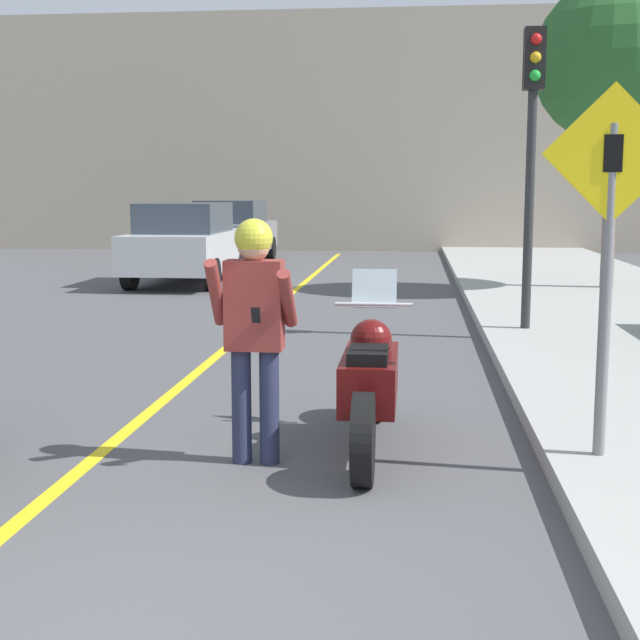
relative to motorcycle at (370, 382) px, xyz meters
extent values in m
cube|color=yellow|center=(-1.97, 2.93, -0.50)|extent=(0.12, 36.00, 0.01)
cube|color=#B2A38E|center=(-1.37, 22.93, 3.29)|extent=(28.00, 1.20, 7.60)
cylinder|color=black|center=(0.00, -0.86, -0.19)|extent=(0.14, 0.62, 0.62)
cylinder|color=black|center=(0.00, 0.84, -0.19)|extent=(0.14, 0.62, 0.62)
cube|color=#510C0C|center=(0.00, -0.01, 0.04)|extent=(0.40, 1.17, 0.36)
sphere|color=#510C0C|center=(0.00, 0.15, 0.30)|extent=(0.32, 0.32, 0.32)
cube|color=black|center=(0.00, -0.28, 0.26)|extent=(0.28, 0.48, 0.10)
cylinder|color=silver|center=(0.00, 0.58, 0.52)|extent=(0.62, 0.03, 0.03)
cube|color=silver|center=(0.00, 0.65, 0.64)|extent=(0.36, 0.12, 0.31)
cylinder|color=#282D4C|center=(-0.89, -0.44, -0.10)|extent=(0.14, 0.14, 0.82)
cylinder|color=#282D4C|center=(-0.69, -0.44, -0.10)|extent=(0.14, 0.14, 0.82)
cube|color=maroon|center=(-0.79, -0.44, 0.63)|extent=(0.40, 0.22, 0.63)
cylinder|color=maroon|center=(-1.04, -0.54, 0.72)|extent=(0.09, 0.38, 0.49)
cylinder|color=maroon|center=(-0.54, -0.56, 0.69)|extent=(0.09, 0.44, 0.44)
sphere|color=tan|center=(-0.79, -0.44, 1.05)|extent=(0.23, 0.23, 0.23)
sphere|color=gold|center=(-0.79, -0.44, 1.10)|extent=(0.27, 0.27, 0.27)
cube|color=black|center=(-0.73, -0.72, 0.60)|extent=(0.06, 0.05, 0.11)
cylinder|color=slate|center=(1.58, -0.49, 0.75)|extent=(0.08, 0.08, 2.21)
cube|color=yellow|center=(1.58, -0.51, 1.66)|extent=(0.91, 0.02, 0.91)
cube|color=black|center=(1.58, -0.52, 1.66)|extent=(0.12, 0.01, 0.24)
cylinder|color=#2D2D30|center=(1.78, 5.21, 1.54)|extent=(0.12, 0.12, 3.79)
cube|color=black|center=(1.78, 5.19, 3.06)|extent=(0.26, 0.22, 0.76)
sphere|color=red|center=(1.78, 5.07, 3.28)|extent=(0.14, 0.14, 0.14)
sphere|color=gold|center=(1.78, 5.07, 3.06)|extent=(0.14, 0.14, 0.14)
sphere|color=green|center=(1.78, 5.07, 2.84)|extent=(0.14, 0.14, 0.14)
cylinder|color=brown|center=(3.91, 10.48, 1.18)|extent=(0.24, 0.24, 3.06)
sphere|color=#285B28|center=(3.91, 10.48, 3.75)|extent=(2.98, 2.98, 2.98)
cylinder|color=black|center=(-5.22, 13.02, -0.19)|extent=(0.22, 0.64, 0.64)
cylinder|color=black|center=(-3.57, 13.02, -0.19)|extent=(0.22, 0.64, 0.64)
cylinder|color=black|center=(-5.22, 10.42, -0.19)|extent=(0.22, 0.64, 0.64)
cylinder|color=black|center=(-3.57, 10.42, -0.19)|extent=(0.22, 0.64, 0.64)
cube|color=silver|center=(-4.39, 11.72, 0.19)|extent=(1.80, 4.20, 0.76)
cube|color=#38424C|center=(-4.39, 11.55, 0.87)|extent=(1.58, 2.18, 0.60)
cylinder|color=black|center=(-5.38, 18.57, -0.19)|extent=(0.22, 0.64, 0.64)
cylinder|color=black|center=(-3.72, 18.57, -0.19)|extent=(0.22, 0.64, 0.64)
cylinder|color=black|center=(-5.38, 15.97, -0.19)|extent=(0.22, 0.64, 0.64)
cylinder|color=black|center=(-3.72, 15.97, -0.19)|extent=(0.22, 0.64, 0.64)
cube|color=gray|center=(-4.55, 17.27, 0.19)|extent=(1.80, 4.20, 0.76)
cube|color=#38424C|center=(-4.55, 17.10, 0.87)|extent=(1.58, 2.18, 0.60)
camera|label=1|loc=(0.31, -6.51, 1.41)|focal=50.00mm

